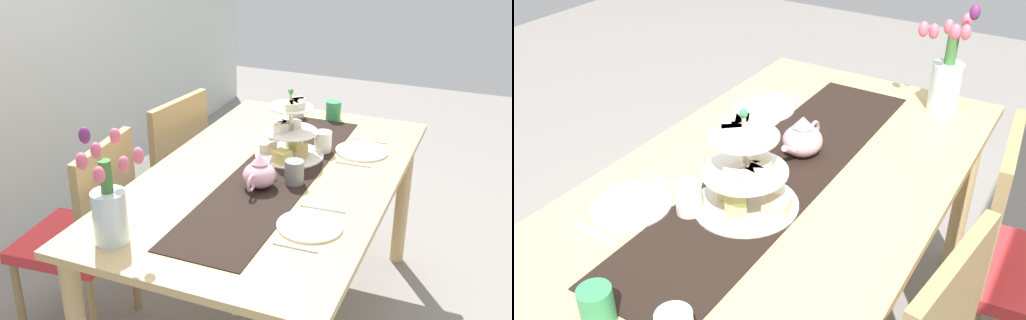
# 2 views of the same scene
# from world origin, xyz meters

# --- Properties ---
(dining_table) EXTENTS (1.68, 0.98, 0.76)m
(dining_table) POSITION_xyz_m (0.00, 0.00, 0.66)
(dining_table) COLOR tan
(dining_table) RESTS_ON ground_plane
(chair_left) EXTENTS (0.46, 0.46, 0.91)m
(chair_left) POSITION_xyz_m (-0.31, 0.72, 0.50)
(chair_left) COLOR #9C8254
(chair_left) RESTS_ON ground_plane
(chair_right) EXTENTS (0.47, 0.47, 0.91)m
(chair_right) POSITION_xyz_m (0.32, 0.72, 0.50)
(chair_right) COLOR #9C8254
(chair_right) RESTS_ON ground_plane
(table_runner) EXTENTS (1.40, 0.33, 0.00)m
(table_runner) POSITION_xyz_m (0.00, -0.01, 0.76)
(table_runner) COLOR black
(table_runner) RESTS_ON dining_table
(tiered_cake_stand) EXTENTS (0.30, 0.30, 0.30)m
(tiered_cake_stand) POSITION_xyz_m (0.20, 0.00, 0.86)
(tiered_cake_stand) COLOR beige
(tiered_cake_stand) RESTS_ON table_runner
(teapot) EXTENTS (0.24, 0.13, 0.14)m
(teapot) POSITION_xyz_m (-0.13, 0.00, 0.82)
(teapot) COLOR #E5A8BC
(teapot) RESTS_ON table_runner
(tulip_vase) EXTENTS (0.22, 0.18, 0.40)m
(tulip_vase) POSITION_xyz_m (-0.69, 0.29, 0.90)
(tulip_vase) COLOR silver
(tulip_vase) RESTS_ON dining_table
(cream_jug) EXTENTS (0.08, 0.08, 0.08)m
(cream_jug) POSITION_xyz_m (0.69, 0.14, 0.80)
(cream_jug) COLOR white
(cream_jug) RESTS_ON dining_table
(dinner_plate_left) EXTENTS (0.23, 0.23, 0.01)m
(dinner_plate_left) POSITION_xyz_m (-0.34, -0.28, 0.76)
(dinner_plate_left) COLOR white
(dinner_plate_left) RESTS_ON dining_table
(fork_left) EXTENTS (0.02, 0.15, 0.01)m
(fork_left) POSITION_xyz_m (-0.49, -0.28, 0.76)
(fork_left) COLOR silver
(fork_left) RESTS_ON dining_table
(knife_left) EXTENTS (0.02, 0.17, 0.01)m
(knife_left) POSITION_xyz_m (-0.20, -0.28, 0.76)
(knife_left) COLOR silver
(knife_left) RESTS_ON dining_table
(dinner_plate_right) EXTENTS (0.23, 0.23, 0.01)m
(dinner_plate_right) POSITION_xyz_m (0.37, -0.28, 0.76)
(dinner_plate_right) COLOR white
(dinner_plate_right) RESTS_ON dining_table
(fork_right) EXTENTS (0.02, 0.15, 0.01)m
(fork_right) POSITION_xyz_m (0.23, -0.28, 0.76)
(fork_right) COLOR silver
(fork_right) RESTS_ON dining_table
(knife_right) EXTENTS (0.02, 0.17, 0.01)m
(knife_right) POSITION_xyz_m (0.52, -0.28, 0.76)
(knife_right) COLOR silver
(knife_right) RESTS_ON dining_table
(mug_grey) EXTENTS (0.08, 0.08, 0.09)m
(mug_grey) POSITION_xyz_m (-0.04, -0.11, 0.81)
(mug_grey) COLOR slate
(mug_grey) RESTS_ON table_runner
(mug_white_text) EXTENTS (0.08, 0.08, 0.09)m
(mug_white_text) POSITION_xyz_m (0.31, -0.12, 0.81)
(mug_white_text) COLOR white
(mug_white_text) RESTS_ON dining_table
(mug_orange) EXTENTS (0.08, 0.08, 0.09)m
(mug_orange) POSITION_xyz_m (0.73, -0.04, 0.81)
(mug_orange) COLOR #389356
(mug_orange) RESTS_ON dining_table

